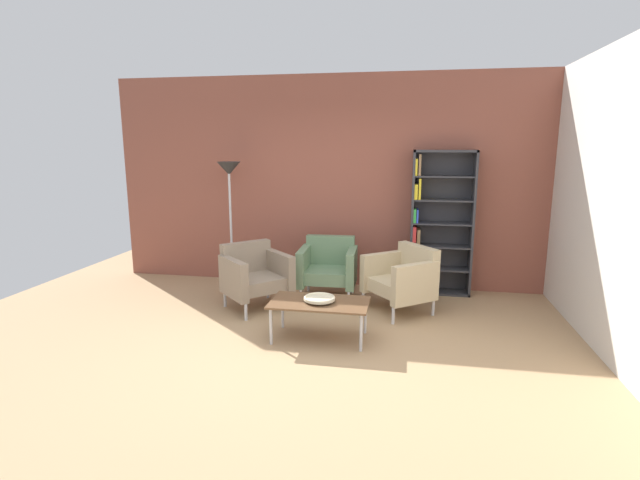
{
  "coord_description": "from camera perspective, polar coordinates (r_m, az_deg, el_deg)",
  "views": [
    {
      "loc": [
        0.97,
        -4.14,
        1.97
      ],
      "look_at": [
        0.05,
        0.84,
        0.95
      ],
      "focal_mm": 26.75,
      "sensor_mm": 36.0,
      "label": 1
    }
  ],
  "objects": [
    {
      "name": "ground_plane",
      "position": [
        4.68,
        -2.52,
        -13.48
      ],
      "size": [
        8.32,
        8.32,
        0.0
      ],
      "primitive_type": "plane",
      "color": "tan"
    },
    {
      "name": "armchair_near_window",
      "position": [
        5.76,
        9.87,
        -4.45
      ],
      "size": [
        0.94,
        0.95,
        0.78
      ],
      "rotation": [
        0.0,
        0.0,
        -0.89
      ],
      "color": "#C6B289",
      "rests_on": "ground_plane"
    },
    {
      "name": "armchair_by_bookshelf",
      "position": [
        6.18,
        1.0,
        -3.19
      ],
      "size": [
        0.74,
        0.68,
        0.78
      ],
      "rotation": [
        0.0,
        0.0,
        0.03
      ],
      "color": "slate",
      "rests_on": "ground_plane"
    },
    {
      "name": "plaster_right_partition",
      "position": [
        5.13,
        32.11,
        3.84
      ],
      "size": [
        0.12,
        5.2,
        2.9
      ],
      "primitive_type": "cube",
      "color": "silver",
      "rests_on": "ground_plane"
    },
    {
      "name": "coffee_table_low",
      "position": [
        4.89,
        -0.07,
        -7.72
      ],
      "size": [
        1.0,
        0.56,
        0.4
      ],
      "color": "brown",
      "rests_on": "ground_plane"
    },
    {
      "name": "decorative_bowl",
      "position": [
        4.87,
        -0.07,
        -6.99
      ],
      "size": [
        0.32,
        0.32,
        0.05
      ],
      "color": "beige",
      "rests_on": "coffee_table_low"
    },
    {
      "name": "armchair_spare_guest",
      "position": [
        5.87,
        -7.84,
        -4.1
      ],
      "size": [
        0.95,
        0.95,
        0.78
      ],
      "rotation": [
        0.0,
        0.0,
        0.79
      ],
      "color": "gray",
      "rests_on": "ground_plane"
    },
    {
      "name": "floor_lamp_torchiere",
      "position": [
        6.64,
        -10.79,
        6.67
      ],
      "size": [
        0.32,
        0.32,
        1.74
      ],
      "color": "silver",
      "rests_on": "ground_plane"
    },
    {
      "name": "bookshelf_tall",
      "position": [
        6.49,
        13.85,
        1.84
      ],
      "size": [
        0.8,
        0.3,
        1.9
      ],
      "color": "#333338",
      "rests_on": "ground_plane"
    },
    {
      "name": "brick_back_panel",
      "position": [
        6.69,
        2.11,
        6.91
      ],
      "size": [
        6.4,
        0.12,
        2.9
      ],
      "primitive_type": "cube",
      "color": "brown",
      "rests_on": "ground_plane"
    }
  ]
}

